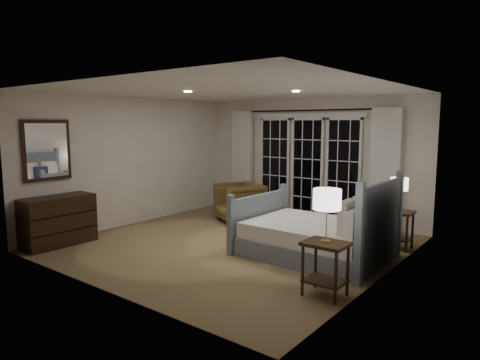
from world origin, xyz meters
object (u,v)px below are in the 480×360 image
Objects in this scene: nightstand_right at (397,224)px; lamp_right at (399,185)px; nightstand_left at (325,261)px; bed at (318,236)px; lamp_left at (327,200)px; armchair at (239,202)px; dresser at (58,221)px.

nightstand_right is 1.15× the size of lamp_right.
nightstand_left is 2.51m from lamp_right.
bed is 3.38× the size of lamp_left.
lamp_right is 0.61× the size of armchair.
lamp_left is at bearing -59.08° from bed.
dresser is at bearing -83.61° from armchair.
bed is at bearing 120.92° from lamp_left.
bed is 1.49m from nightstand_left.
nightstand_left is 1.21× the size of lamp_right.
bed is at bearing 3.68° from armchair.
dresser is at bearing -150.64° from bed.
lamp_left reaches higher than nightstand_left.
lamp_right is 3.21m from armchair.
bed is 2.40× the size of armchair.
dresser is (-4.45, -3.22, 0.00)m from nightstand_right.
bed reaches higher than dresser.
bed is 3.24× the size of nightstand_left.
lamp_right is 0.46× the size of dresser.
armchair is (-3.11, 2.37, -0.74)m from lamp_left.
armchair reaches higher than nightstand_left.
nightstand_left is at bearing -90.86° from lamp_right.
lamp_left reaches higher than lamp_right.
lamp_left is (-0.04, -2.43, 0.73)m from nightstand_right.
armchair is (-3.11, 2.37, -0.03)m from nightstand_left.
lamp_right reaches higher than armchair.
lamp_left is at bearing -90.00° from nightstand_left.
armchair is 3.41m from dresser.
lamp_right is (0.00, 0.00, 0.63)m from nightstand_right.
bed is 3.91× the size of lamp_right.
lamp_left reaches higher than nightstand_right.
nightstand_right is 0.99× the size of lamp_left.
nightstand_left is at bearing 90.00° from lamp_left.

